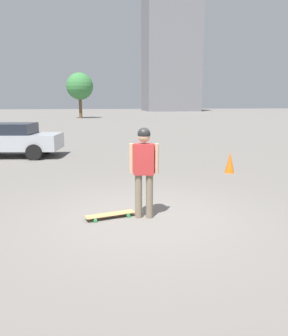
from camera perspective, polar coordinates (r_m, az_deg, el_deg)
name	(u,v)px	position (r m, az deg, el deg)	size (l,w,h in m)	color
ground_plane	(144,217)	(6.57, 0.00, -8.59)	(220.00, 220.00, 0.00)	slate
person	(144,164)	(6.28, 0.00, 0.68)	(0.56, 0.27, 1.78)	#7A6B56
skateboard	(110,215)	(6.55, -5.89, -8.07)	(1.02, 0.48, 0.08)	tan
car_parked_near	(9,139)	(14.81, -22.48, 4.65)	(4.44, 2.37, 1.40)	#ADB2B7
building_block_distant	(170,54)	(90.73, 4.63, 19.12)	(13.57, 12.97, 29.10)	slate
tree_distant	(80,86)	(49.03, -11.13, 13.77)	(3.81, 3.81, 6.42)	brown
traffic_cone	(230,162)	(10.91, 14.72, 0.94)	(0.30, 0.30, 0.68)	orange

